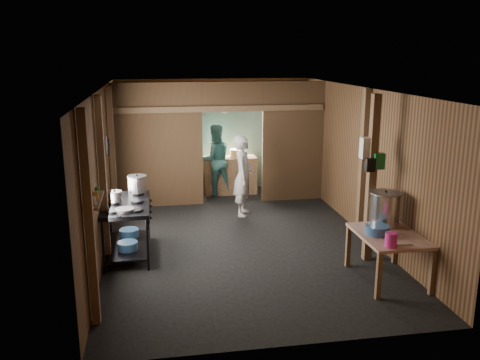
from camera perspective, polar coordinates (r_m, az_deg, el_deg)
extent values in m
cube|color=black|center=(9.11, -0.21, -6.42)|extent=(4.50, 7.00, 0.00)
cube|color=#262625|center=(8.55, -0.23, 10.12)|extent=(4.50, 7.00, 0.00)
cube|color=brown|center=(12.15, -2.95, 5.11)|extent=(4.50, 0.00, 2.60)
cube|color=brown|center=(5.45, 5.88, -6.30)|extent=(4.50, 0.00, 2.60)
cube|color=brown|center=(8.67, -15.06, 0.99)|extent=(0.00, 7.00, 2.60)
cube|color=brown|center=(9.37, 13.49, 2.04)|extent=(0.00, 7.00, 2.60)
cube|color=brown|center=(10.78, -9.14, 3.81)|extent=(1.85, 0.10, 2.60)
cube|color=brown|center=(11.19, 5.91, 4.28)|extent=(1.35, 0.10, 2.60)
cube|color=brown|center=(10.78, -0.85, 9.34)|extent=(1.30, 0.10, 0.60)
cube|color=#71A09B|center=(12.10, -2.91, 4.83)|extent=(4.40, 0.06, 2.50)
cube|color=#89674C|center=(11.82, -1.13, 0.55)|extent=(1.20, 0.50, 0.85)
cylinder|color=white|center=(12.00, -1.73, 7.90)|extent=(0.20, 0.03, 0.20)
cube|color=#89674C|center=(6.17, -16.49, -4.38)|extent=(0.10, 0.12, 2.60)
cube|color=#89674C|center=(7.89, -15.05, -0.29)|extent=(0.10, 0.12, 2.60)
cube|color=#89674C|center=(9.83, -14.05, 2.57)|extent=(0.10, 0.12, 2.60)
cube|color=#89674C|center=(9.16, 13.57, 1.77)|extent=(0.10, 0.12, 2.60)
cube|color=#89674C|center=(8.05, 14.45, 0.04)|extent=(0.12, 0.12, 2.60)
cube|color=#89674C|center=(10.72, -2.13, 7.96)|extent=(4.40, 0.12, 0.12)
cylinder|color=slate|center=(8.99, -14.72, 3.75)|extent=(0.03, 0.34, 0.34)
cylinder|color=black|center=(9.40, -14.49, 3.58)|extent=(0.03, 0.30, 0.30)
cube|color=#89674C|center=(6.61, -15.82, -2.19)|extent=(0.14, 0.80, 0.03)
cylinder|color=white|center=(6.35, -16.08, -2.26)|extent=(0.07, 0.07, 0.10)
cylinder|color=#C9853D|center=(6.59, -15.85, -1.65)|extent=(0.08, 0.08, 0.10)
cylinder|color=#187032|center=(6.80, -15.67, -1.16)|extent=(0.06, 0.06, 0.10)
cube|color=white|center=(8.00, 14.10, 3.50)|extent=(0.22, 0.15, 0.32)
cube|color=#187032|center=(7.96, 15.21, 2.05)|extent=(0.16, 0.12, 0.24)
cube|color=black|center=(7.90, 14.33, 1.64)|extent=(0.14, 0.10, 0.20)
cylinder|color=#346193|center=(8.28, -12.44, -7.19)|extent=(0.32, 0.32, 0.13)
cylinder|color=#346193|center=(8.85, -12.28, -5.78)|extent=(0.32, 0.32, 0.13)
cylinder|color=#346193|center=(7.49, 15.08, -5.39)|extent=(0.43, 0.43, 0.13)
cylinder|color=#D82E91|center=(7.06, 16.52, -6.42)|extent=(0.21, 0.21, 0.19)
cube|color=silver|center=(7.17, 17.66, -6.95)|extent=(0.30, 0.06, 0.01)
cylinder|color=#C9853D|center=(11.74, -0.34, 3.03)|extent=(0.33, 0.33, 0.18)
cylinder|color=#951E00|center=(11.66, -3.08, 2.87)|extent=(0.13, 0.13, 0.15)
imported|color=silver|center=(10.14, 0.37, 0.49)|extent=(0.54, 0.68, 1.62)
imported|color=#3A7874|center=(11.59, -2.80, 2.27)|extent=(0.90, 0.77, 1.64)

